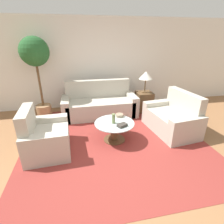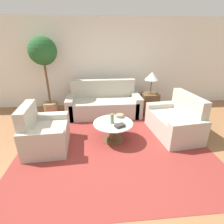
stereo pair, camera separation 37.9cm
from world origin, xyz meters
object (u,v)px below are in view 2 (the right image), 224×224
Objects in this scene: armchair at (43,134)px; book_stack at (120,126)px; loveseat at (176,122)px; vase at (112,119)px; sofa_main at (104,104)px; coffee_table at (113,129)px; bowl at (120,116)px; potted_plant at (44,58)px; table_lamp at (152,77)px.

armchair is 1.51m from book_stack.
vase is (-1.47, -0.16, 0.22)m from loveseat.
loveseat reaches higher than armchair.
sofa_main is 1.43m from coffee_table.
book_stack is (-0.06, -0.46, -0.00)m from bowl.
sofa_main is 8.83× the size of book_stack.
coffee_table is 0.29m from book_stack.
sofa_main reaches higher than book_stack.
loveseat reaches higher than book_stack.
book_stack is (0.14, -0.18, -0.08)m from vase.
book_stack is at bearing -46.97° from potted_plant.
loveseat is 0.65× the size of potted_plant.
coffee_table is at bearing -87.32° from armchair.
loveseat reaches higher than vase.
coffee_table is at bearing -123.42° from bowl.
loveseat is (1.57, -1.28, -0.00)m from sofa_main.
vase is at bearing -130.36° from table_lamp.
potted_plant is at bearing -123.46° from loveseat.
sofa_main is at bearing -135.94° from loveseat.
sofa_main reaches higher than bowl.
book_stack is at bearing -97.49° from bowl.
loveseat is 8.03× the size of bowl.
loveseat is at bearing -13.76° from book_stack.
coffee_table is at bearing -130.17° from table_lamp.
table_lamp is (-0.23, 1.29, 0.76)m from loveseat.
coffee_table is 1.37× the size of table_lamp.
armchair is 2.85m from loveseat.
armchair is at bearing -91.00° from loveseat.
coffee_table is 4.01× the size of vase.
sofa_main is at bearing 94.97° from coffee_table.
loveseat is at bearing -79.87° from table_lamp.
potted_plant is (-1.55, 0.30, 1.24)m from sofa_main.
loveseat is 5.96× the size of book_stack.
loveseat reaches higher than bowl.
armchair is 1.22× the size of coffee_table.
armchair is 0.48× the size of potted_plant.
armchair is 1.62m from bowl.
table_lamp is at bearing 49.83° from coffee_table.
armchair is 4.88× the size of vase.
sofa_main is 1.48× the size of loveseat.
bowl is at bearing 54.38° from book_stack.
vase is 0.35m from bowl.
armchair is 1.67× the size of table_lamp.
potted_plant reaches higher than book_stack.
sofa_main is 3.35× the size of table_lamp.
armchair is 0.74× the size of loveseat.
vase is (-1.24, -1.45, -0.53)m from table_lamp.
armchair reaches higher than book_stack.
armchair reaches higher than bowl.
loveseat is 2.26× the size of table_lamp.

